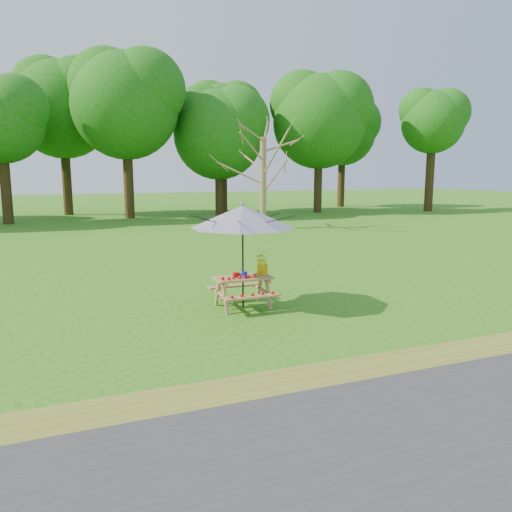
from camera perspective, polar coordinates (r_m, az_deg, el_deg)
name	(u,v)px	position (r m, az deg, el deg)	size (l,w,h in m)	color
ground	(116,341)	(9.04, -15.75, -9.31)	(120.00, 120.00, 0.00)	#296212
drygrass_strip	(142,413)	(6.47, -12.87, -17.04)	(120.00, 1.20, 0.01)	olive
treeline	(63,77)	(30.97, -21.23, 18.54)	(60.00, 12.00, 16.00)	#155A0F
bare_tree	(263,98)	(25.53, 0.84, 17.60)	(6.80, 6.80, 10.56)	olive
picnic_table	(243,293)	(10.68, -1.49, -4.20)	(1.20, 1.32, 0.67)	#906141
patio_umbrella	(243,217)	(10.41, -1.54, 4.51)	(2.85, 2.85, 2.25)	black
produce_bins	(241,275)	(10.58, -1.78, -2.13)	(0.27, 0.36, 0.13)	#AB160D
tomatoes_row	(239,277)	(10.38, -1.94, -2.46)	(0.77, 0.13, 0.07)	red
flower_bucket	(262,262)	(10.79, 0.73, -0.67)	(0.37, 0.34, 0.52)	#D6990B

